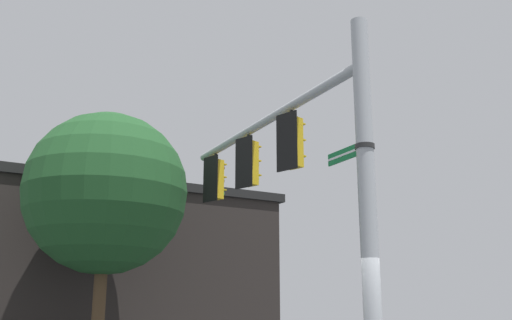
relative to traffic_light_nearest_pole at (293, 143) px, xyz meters
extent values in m
cylinder|color=#ADB2B7|center=(2.24, -0.77, -1.69)|extent=(0.29, 0.29, 6.70)
cylinder|color=#ADB2B7|center=(-1.16, 0.37, 0.80)|extent=(6.88, 2.48, 0.20)
cylinder|color=black|center=(0.00, -0.02, 0.61)|extent=(0.08, 0.08, 0.18)
cube|color=gold|center=(0.00, -0.02, -0.01)|extent=(0.36, 0.30, 1.05)
sphere|color=#590F0F|center=(0.00, 0.17, 0.34)|extent=(0.22, 0.22, 0.22)
cube|color=gold|center=(0.00, 0.19, 0.44)|extent=(0.24, 0.20, 0.03)
sphere|color=brown|center=(0.00, 0.17, -0.01)|extent=(0.22, 0.22, 0.22)
cube|color=gold|center=(0.00, 0.19, 0.09)|extent=(0.24, 0.20, 0.03)
sphere|color=#1EE533|center=(0.00, 0.17, -0.36)|extent=(0.22, 0.22, 0.22)
cube|color=gold|center=(0.00, 0.19, -0.26)|extent=(0.24, 0.20, 0.03)
cube|color=black|center=(0.00, -0.19, -0.01)|extent=(0.54, 0.03, 1.22)
cylinder|color=black|center=(-1.88, 0.61, 0.61)|extent=(0.08, 0.08, 0.18)
cube|color=gold|center=(-1.88, 0.61, -0.01)|extent=(0.36, 0.30, 1.05)
sphere|color=#590F0F|center=(-1.88, 0.80, 0.34)|extent=(0.22, 0.22, 0.22)
cube|color=gold|center=(-1.88, 0.82, 0.44)|extent=(0.24, 0.20, 0.03)
sphere|color=brown|center=(-1.88, 0.80, -0.01)|extent=(0.22, 0.22, 0.22)
cube|color=gold|center=(-1.88, 0.82, 0.09)|extent=(0.24, 0.20, 0.03)
sphere|color=#1EE533|center=(-1.88, 0.80, -0.36)|extent=(0.22, 0.22, 0.22)
cube|color=gold|center=(-1.88, 0.82, -0.26)|extent=(0.24, 0.20, 0.03)
cube|color=black|center=(-1.88, 0.44, -0.01)|extent=(0.54, 0.03, 1.22)
cylinder|color=black|center=(-3.76, 1.24, 0.61)|extent=(0.08, 0.08, 0.18)
cube|color=gold|center=(-3.76, 1.24, -0.01)|extent=(0.36, 0.30, 1.05)
sphere|color=#590F0F|center=(-3.76, 1.43, 0.34)|extent=(0.22, 0.22, 0.22)
cube|color=gold|center=(-3.76, 1.45, 0.44)|extent=(0.24, 0.20, 0.03)
sphere|color=brown|center=(-3.76, 1.43, -0.01)|extent=(0.22, 0.22, 0.22)
cube|color=gold|center=(-3.76, 1.45, 0.09)|extent=(0.24, 0.20, 0.03)
sphere|color=#1EE533|center=(-3.76, 1.43, -0.36)|extent=(0.22, 0.22, 0.22)
cube|color=gold|center=(-3.76, 1.45, -0.26)|extent=(0.24, 0.20, 0.03)
cube|color=black|center=(-3.76, 1.07, -0.01)|extent=(0.54, 0.03, 1.22)
cube|color=#147238|center=(1.66, -0.58, -0.68)|extent=(0.87, 0.32, 0.22)
cube|color=white|center=(1.66, -0.59, -0.68)|extent=(0.86, 0.30, 0.04)
cylinder|color=#262626|center=(2.24, -0.77, -0.68)|extent=(0.33, 0.33, 0.08)
cube|color=#282321|center=(-10.38, 2.63, -2.29)|extent=(7.66, 11.21, 5.51)
cube|color=black|center=(-13.17, 3.38, -2.01)|extent=(3.36, 9.13, 0.30)
cube|color=black|center=(-10.38, 2.63, 0.62)|extent=(7.96, 11.66, 0.30)
cylinder|color=#4C3823|center=(-6.09, -0.59, -3.43)|extent=(0.33, 0.33, 3.21)
sphere|color=#1E4C23|center=(-6.09, -0.59, -0.30)|extent=(4.36, 4.36, 4.36)
camera|label=1|loc=(7.53, -8.87, -3.34)|focal=41.05mm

